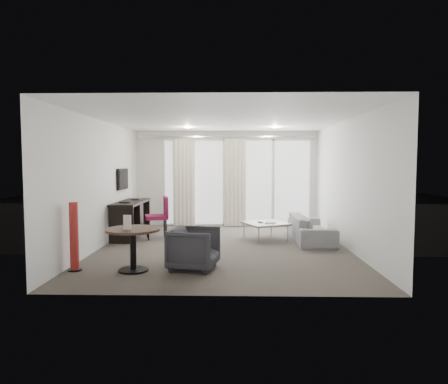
{
  "coord_description": "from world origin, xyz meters",
  "views": [
    {
      "loc": [
        0.21,
        -8.06,
        1.71
      ],
      "look_at": [
        0.0,
        0.6,
        1.1
      ],
      "focal_mm": 32.0,
      "sensor_mm": 36.0,
      "label": 1
    }
  ],
  "objects_px": {
    "desk_chair": "(156,218)",
    "rattan_chair_b": "(284,203)",
    "coffee_table": "(265,231)",
    "desk": "(131,219)",
    "sofa": "(311,228)",
    "round_table": "(133,250)",
    "tub_armchair": "(194,248)",
    "red_lamp": "(74,237)",
    "rattan_chair_a": "(255,206)"
  },
  "relations": [
    {
      "from": "tub_armchair",
      "to": "desk_chair",
      "type": "bearing_deg",
      "value": 34.02
    },
    {
      "from": "sofa",
      "to": "rattan_chair_a",
      "type": "bearing_deg",
      "value": 18.92
    },
    {
      "from": "coffee_table",
      "to": "rattan_chair_b",
      "type": "xyz_separation_m",
      "value": [
        0.97,
        4.28,
        0.23
      ]
    },
    {
      "from": "desk",
      "to": "desk_chair",
      "type": "xyz_separation_m",
      "value": [
        0.64,
        -0.2,
        0.07
      ]
    },
    {
      "from": "desk_chair",
      "to": "coffee_table",
      "type": "height_order",
      "value": "desk_chair"
    },
    {
      "from": "round_table",
      "to": "tub_armchair",
      "type": "height_order",
      "value": "round_table"
    },
    {
      "from": "desk",
      "to": "coffee_table",
      "type": "relative_size",
      "value": 2.04
    },
    {
      "from": "round_table",
      "to": "sofa",
      "type": "distance_m",
      "value": 4.22
    },
    {
      "from": "red_lamp",
      "to": "rattan_chair_a",
      "type": "bearing_deg",
      "value": 61.05
    },
    {
      "from": "sofa",
      "to": "rattan_chair_b",
      "type": "height_order",
      "value": "rattan_chair_b"
    },
    {
      "from": "desk",
      "to": "sofa",
      "type": "bearing_deg",
      "value": -5.56
    },
    {
      "from": "desk",
      "to": "coffee_table",
      "type": "bearing_deg",
      "value": -5.5
    },
    {
      "from": "tub_armchair",
      "to": "coffee_table",
      "type": "xyz_separation_m",
      "value": [
        1.36,
        2.57,
        -0.14
      ]
    },
    {
      "from": "round_table",
      "to": "rattan_chair_a",
      "type": "xyz_separation_m",
      "value": [
        2.24,
        5.76,
        0.1
      ]
    },
    {
      "from": "red_lamp",
      "to": "rattan_chair_a",
      "type": "relative_size",
      "value": 1.24
    },
    {
      "from": "desk_chair",
      "to": "rattan_chair_b",
      "type": "bearing_deg",
      "value": 34.55
    },
    {
      "from": "desk_chair",
      "to": "tub_armchair",
      "type": "relative_size",
      "value": 1.29
    },
    {
      "from": "tub_armchair",
      "to": "rattan_chair_b",
      "type": "xyz_separation_m",
      "value": [
        2.33,
        6.85,
        0.09
      ]
    },
    {
      "from": "tub_armchair",
      "to": "round_table",
      "type": "bearing_deg",
      "value": 109.05
    },
    {
      "from": "tub_armchair",
      "to": "rattan_chair_b",
      "type": "distance_m",
      "value": 7.23
    },
    {
      "from": "round_table",
      "to": "rattan_chair_b",
      "type": "bearing_deg",
      "value": 64.77
    },
    {
      "from": "tub_armchair",
      "to": "red_lamp",
      "type": "bearing_deg",
      "value": 105.11
    },
    {
      "from": "desk_chair",
      "to": "red_lamp",
      "type": "height_order",
      "value": "red_lamp"
    },
    {
      "from": "desk_chair",
      "to": "rattan_chair_a",
      "type": "xyz_separation_m",
      "value": [
        2.41,
        2.96,
        -0.04
      ]
    },
    {
      "from": "desk_chair",
      "to": "rattan_chair_b",
      "type": "height_order",
      "value": "desk_chair"
    },
    {
      "from": "tub_armchair",
      "to": "sofa",
      "type": "relative_size",
      "value": 0.38
    },
    {
      "from": "red_lamp",
      "to": "tub_armchair",
      "type": "distance_m",
      "value": 1.92
    },
    {
      "from": "coffee_table",
      "to": "round_table",
      "type": "bearing_deg",
      "value": -130.64
    },
    {
      "from": "round_table",
      "to": "coffee_table",
      "type": "relative_size",
      "value": 0.98
    },
    {
      "from": "red_lamp",
      "to": "tub_armchair",
      "type": "bearing_deg",
      "value": 4.07
    },
    {
      "from": "red_lamp",
      "to": "rattan_chair_b",
      "type": "distance_m",
      "value": 8.17
    },
    {
      "from": "coffee_table",
      "to": "rattan_chair_b",
      "type": "distance_m",
      "value": 4.39
    },
    {
      "from": "desk_chair",
      "to": "round_table",
      "type": "distance_m",
      "value": 2.81
    },
    {
      "from": "tub_armchair",
      "to": "coffee_table",
      "type": "relative_size",
      "value": 0.86
    },
    {
      "from": "sofa",
      "to": "desk_chair",
      "type": "bearing_deg",
      "value": 86.75
    },
    {
      "from": "round_table",
      "to": "tub_armchair",
      "type": "distance_m",
      "value": 0.97
    },
    {
      "from": "round_table",
      "to": "red_lamp",
      "type": "xyz_separation_m",
      "value": [
        -0.95,
        -0.0,
        0.21
      ]
    },
    {
      "from": "coffee_table",
      "to": "rattan_chair_a",
      "type": "relative_size",
      "value": 0.98
    },
    {
      "from": "round_table",
      "to": "coffee_table",
      "type": "bearing_deg",
      "value": 49.36
    },
    {
      "from": "round_table",
      "to": "red_lamp",
      "type": "distance_m",
      "value": 0.97
    },
    {
      "from": "red_lamp",
      "to": "sofa",
      "type": "distance_m",
      "value": 5.0
    },
    {
      "from": "round_table",
      "to": "red_lamp",
      "type": "relative_size",
      "value": 0.78
    },
    {
      "from": "coffee_table",
      "to": "sofa",
      "type": "height_order",
      "value": "sofa"
    },
    {
      "from": "sofa",
      "to": "rattan_chair_b",
      "type": "xyz_separation_m",
      "value": [
        -0.03,
        4.38,
        0.14
      ]
    },
    {
      "from": "coffee_table",
      "to": "rattan_chair_b",
      "type": "height_order",
      "value": "rattan_chair_b"
    },
    {
      "from": "desk",
      "to": "desk_chair",
      "type": "bearing_deg",
      "value": -17.65
    },
    {
      "from": "desk",
      "to": "sofa",
      "type": "height_order",
      "value": "desk"
    },
    {
      "from": "desk",
      "to": "round_table",
      "type": "relative_size",
      "value": 2.07
    },
    {
      "from": "round_table",
      "to": "red_lamp",
      "type": "height_order",
      "value": "red_lamp"
    },
    {
      "from": "tub_armchair",
      "to": "rattan_chair_b",
      "type": "bearing_deg",
      "value": -7.76
    }
  ]
}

